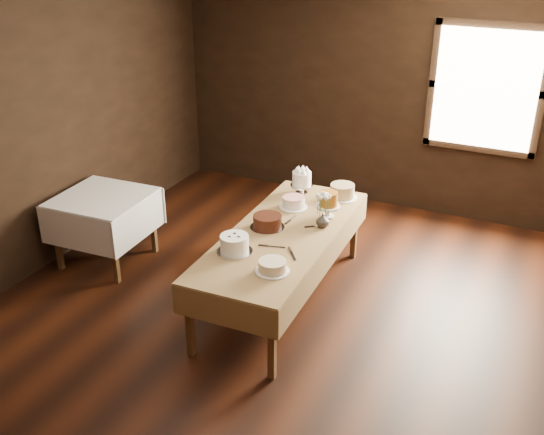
{
  "coord_description": "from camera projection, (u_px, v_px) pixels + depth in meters",
  "views": [
    {
      "loc": [
        2.18,
        -4.34,
        3.37
      ],
      "look_at": [
        0.0,
        0.2,
        0.95
      ],
      "focal_mm": 42.18,
      "sensor_mm": 36.0,
      "label": 1
    }
  ],
  "objects": [
    {
      "name": "floor",
      "position": [
        263.0,
        319.0,
        5.84
      ],
      "size": [
        5.0,
        6.0,
        0.01
      ],
      "primitive_type": "cube",
      "color": "black",
      "rests_on": "ground"
    },
    {
      "name": "cake_server_a",
      "position": [
        277.0,
        247.0,
        5.57
      ],
      "size": [
        0.24,
        0.09,
        0.01
      ],
      "primitive_type": "cube",
      "rotation": [
        0.0,
        0.0,
        0.26
      ],
      "color": "silver",
      "rests_on": "display_table"
    },
    {
      "name": "cake_server_b",
      "position": [
        293.0,
        256.0,
        5.42
      ],
      "size": [
        0.17,
        0.21,
        0.01
      ],
      "primitive_type": "cube",
      "rotation": [
        0.0,
        0.0,
        -0.92
      ],
      "color": "silver",
      "rests_on": "display_table"
    },
    {
      "name": "wall_left",
      "position": [
        32.0,
        136.0,
        6.21
      ],
      "size": [
        0.02,
        6.0,
        2.8
      ],
      "primitive_type": "cube",
      "color": "black",
      "rests_on": "ground"
    },
    {
      "name": "wall_back",
      "position": [
        373.0,
        93.0,
        7.67
      ],
      "size": [
        5.0,
        0.02,
        2.8
      ],
      "primitive_type": "cube",
      "color": "black",
      "rests_on": "ground"
    },
    {
      "name": "cake_caramel",
      "position": [
        328.0,
        206.0,
        6.07
      ],
      "size": [
        0.23,
        0.23,
        0.27
      ],
      "color": "white",
      "rests_on": "display_table"
    },
    {
      "name": "cake_swirl",
      "position": [
        234.0,
        244.0,
        5.46
      ],
      "size": [
        0.31,
        0.31,
        0.16
      ],
      "color": "silver",
      "rests_on": "display_table"
    },
    {
      "name": "display_table",
      "position": [
        283.0,
        238.0,
        5.85
      ],
      "size": [
        0.99,
        2.37,
        0.72
      ],
      "rotation": [
        0.0,
        0.0,
        0.03
      ],
      "color": "#4C311A",
      "rests_on": "ground"
    },
    {
      "name": "cake_speckled",
      "position": [
        342.0,
        192.0,
        6.5
      ],
      "size": [
        0.35,
        0.35,
        0.15
      ],
      "color": "white",
      "rests_on": "display_table"
    },
    {
      "name": "side_table",
      "position": [
        103.0,
        204.0,
        6.56
      ],
      "size": [
        0.92,
        0.92,
        0.74
      ],
      "rotation": [
        0.0,
        0.0,
        0.05
      ],
      "color": "#4C311A",
      "rests_on": "ground"
    },
    {
      "name": "cake_server_e",
      "position": [
        239.0,
        236.0,
        5.75
      ],
      "size": [
        0.24,
        0.1,
        0.01
      ],
      "primitive_type": "cube",
      "rotation": [
        0.0,
        0.0,
        -0.33
      ],
      "color": "silver",
      "rests_on": "display_table"
    },
    {
      "name": "cake_lattice",
      "position": [
        293.0,
        203.0,
        6.3
      ],
      "size": [
        0.31,
        0.31,
        0.1
      ],
      "color": "white",
      "rests_on": "display_table"
    },
    {
      "name": "cake_meringue",
      "position": [
        302.0,
        184.0,
        6.58
      ],
      "size": [
        0.24,
        0.24,
        0.25
      ],
      "color": "silver",
      "rests_on": "display_table"
    },
    {
      "name": "cake_server_d",
      "position": [
        322.0,
        226.0,
        5.95
      ],
      "size": [
        0.21,
        0.16,
        0.01
      ],
      "primitive_type": "cube",
      "rotation": [
        0.0,
        0.0,
        0.63
      ],
      "color": "silver",
      "rests_on": "display_table"
    },
    {
      "name": "window",
      "position": [
        486.0,
        89.0,
        7.03
      ],
      "size": [
        1.1,
        0.05,
        1.3
      ],
      "primitive_type": "cube",
      "color": "#FFEABF",
      "rests_on": "wall_back"
    },
    {
      "name": "flower_vase",
      "position": [
        323.0,
        220.0,
        5.91
      ],
      "size": [
        0.16,
        0.16,
        0.13
      ],
      "primitive_type": "imported",
      "rotation": [
        0.0,
        0.0,
        0.4
      ],
      "color": "#2D2823",
      "rests_on": "display_table"
    },
    {
      "name": "cake_cream",
      "position": [
        272.0,
        267.0,
        5.17
      ],
      "size": [
        0.31,
        0.31,
        0.1
      ],
      "color": "white",
      "rests_on": "display_table"
    },
    {
      "name": "cake_server_c",
      "position": [
        294.0,
        217.0,
        6.11
      ],
      "size": [
        0.04,
        0.24,
        0.01
      ],
      "primitive_type": "cube",
      "rotation": [
        0.0,
        0.0,
        1.51
      ],
      "color": "silver",
      "rests_on": "display_table"
    },
    {
      "name": "cake_chocolate",
      "position": [
        267.0,
        222.0,
        5.89
      ],
      "size": [
        0.37,
        0.37,
        0.13
      ],
      "color": "silver",
      "rests_on": "display_table"
    },
    {
      "name": "flower_bouquet",
      "position": [
        323.0,
        202.0,
        5.83
      ],
      "size": [
        0.14,
        0.14,
        0.2
      ],
      "primitive_type": null,
      "color": "white",
      "rests_on": "flower_vase"
    }
  ]
}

